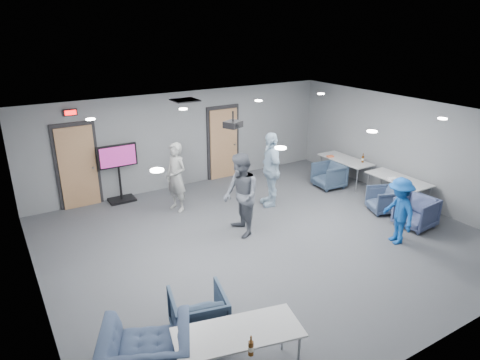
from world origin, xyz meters
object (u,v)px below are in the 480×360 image
chair_right_a (329,176)px  bottle_front (251,348)px  table_front_left (238,335)px  projector (233,124)px  person_d (399,211)px  person_c (271,169)px  person_a (176,177)px  person_b (241,195)px  chair_right_b (384,200)px  tv_stand (119,170)px  chair_front_b (147,355)px  chair_right_c (416,212)px  chair_front_a (198,314)px  table_right_b (399,180)px  bottle_right (363,159)px  table_right_a (345,161)px

chair_right_a → bottle_front: 7.80m
table_front_left → projector: 4.93m
person_d → person_c: bearing=-140.9°
person_a → person_b: person_b is taller
chair_right_b → tv_stand: size_ratio=0.45×
chair_right_b → chair_front_b: (-6.89, -2.03, 0.06)m
person_a → person_b: 2.08m
person_a → chair_right_a: bearing=61.3°
person_c → chair_right_c: (2.12, -2.82, -0.60)m
person_b → bottle_front: 4.52m
chair_front_a → table_right_b: chair_front_a is taller
chair_right_c → chair_front_b: bearing=-85.5°
chair_right_a → chair_front_b: 7.98m
chair_front_a → chair_front_b: size_ratio=0.71×
person_c → chair_right_a: 2.23m
person_c → chair_front_a: bearing=-29.2°
chair_front_b → table_right_b: bearing=-139.6°
person_d → chair_right_a: (1.00, 3.20, -0.38)m
table_front_left → person_a: bearing=87.9°
chair_right_a → table_front_left: (-5.84, -4.62, 0.33)m
tv_stand → chair_right_a: bearing=-21.5°
person_c → bottle_right: bearing=101.9°
bottle_right → projector: size_ratio=0.60×
bottle_right → person_d: bearing=-123.5°
bottle_front → bottle_right: (6.76, 4.62, -0.00)m
bottle_right → tv_stand: size_ratio=0.17×
person_c → chair_front_b: 6.18m
person_c → table_right_b: size_ratio=1.16×
person_a → chair_right_c: (4.32, -3.76, -0.51)m
tv_stand → bottle_front: bearing=-94.3°
person_a → table_right_b: size_ratio=1.05×
chair_front_a → person_b: bearing=-119.5°
table_right_a → table_front_left: (-6.49, -4.67, 0.00)m
person_c → projector: projector is taller
person_b → table_right_a: size_ratio=1.13×
bottle_front → table_right_b: bearing=26.0°
person_d → tv_stand: tv_stand is taller
chair_right_a → table_right_b: bearing=24.7°
bottle_right → table_right_a: bearing=111.3°
chair_front_b → person_b: bearing=-113.9°
person_d → person_a: bearing=-121.6°
person_c → bottle_right: (2.98, -0.32, -0.14)m
person_b → chair_right_a: person_b is taller
chair_right_c → tv_stand: 7.39m
person_c → bottle_front: size_ratio=6.99×
chair_right_c → projector: projector is taller
projector → table_front_left: bearing=-144.0°
person_a → tv_stand: (-1.05, 1.30, 0.00)m
table_right_b → projector: size_ratio=3.71×
chair_front_a → bottle_front: bearing=103.6°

